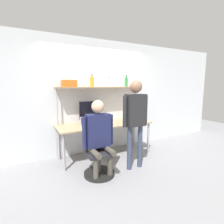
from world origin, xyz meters
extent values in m
plane|color=gray|center=(0.00, 0.00, 0.00)|extent=(12.00, 12.00, 0.00)
cube|color=silver|center=(0.00, 0.83, 1.35)|extent=(8.00, 0.06, 2.70)
cube|color=tan|center=(0.00, 0.41, 0.75)|extent=(2.14, 0.78, 0.03)
cylinder|color=#A5A5AA|center=(-1.01, 0.08, 0.37)|extent=(0.05, 0.05, 0.74)
cylinder|color=#A5A5AA|center=(1.01, 0.08, 0.37)|extent=(0.05, 0.05, 0.74)
cylinder|color=#A5A5AA|center=(-1.01, 0.74, 0.37)|extent=(0.05, 0.05, 0.74)
cylinder|color=#A5A5AA|center=(1.01, 0.74, 0.37)|extent=(0.05, 0.05, 0.74)
cube|color=#997A56|center=(0.00, 0.65, 1.58)|extent=(2.03, 0.28, 0.02)
cylinder|color=#B2B2B7|center=(-1.00, 0.65, 0.80)|extent=(0.04, 0.04, 1.59)
cylinder|color=#B2B2B7|center=(1.00, 0.65, 0.80)|extent=(0.04, 0.04, 1.59)
cylinder|color=#333338|center=(-0.27, 0.62, 0.77)|extent=(0.24, 0.24, 0.01)
cylinder|color=#333338|center=(-0.27, 0.62, 0.82)|extent=(0.06, 0.06, 0.09)
cube|color=#333338|center=(-0.27, 0.63, 1.06)|extent=(0.51, 0.01, 0.42)
cube|color=black|center=(-0.27, 0.62, 1.06)|extent=(0.48, 0.02, 0.39)
cube|color=#BCBCC1|center=(-0.45, 0.21, 0.77)|extent=(0.31, 0.20, 0.01)
cube|color=black|center=(-0.45, 0.19, 0.78)|extent=(0.26, 0.11, 0.00)
cube|color=#BCBCC1|center=(-0.45, 0.29, 0.88)|extent=(0.31, 0.06, 0.20)
cube|color=black|center=(-0.45, 0.28, 0.87)|extent=(0.27, 0.04, 0.18)
cube|color=black|center=(-0.19, 0.23, 0.77)|extent=(0.07, 0.15, 0.01)
cube|color=black|center=(-0.19, 0.23, 0.78)|extent=(0.06, 0.13, 0.00)
cylinder|color=black|center=(-0.48, -0.38, 0.03)|extent=(0.56, 0.56, 0.06)
cylinder|color=#4C4C51|center=(-0.48, -0.38, 0.23)|extent=(0.06, 0.06, 0.34)
cube|color=#26262B|center=(-0.48, -0.38, 0.43)|extent=(0.48, 0.48, 0.05)
cube|color=#26262B|center=(-0.47, -0.17, 0.68)|extent=(0.42, 0.06, 0.45)
cylinder|color=#4C473D|center=(-0.62, -0.55, 0.23)|extent=(0.09, 0.09, 0.45)
cylinder|color=#4C473D|center=(-0.35, -0.55, 0.23)|extent=(0.09, 0.09, 0.45)
cylinder|color=#4C473D|center=(-0.62, -0.52, 0.50)|extent=(0.10, 0.38, 0.10)
cylinder|color=#4C473D|center=(-0.35, -0.52, 0.50)|extent=(0.10, 0.38, 0.10)
cube|color=#1E234C|center=(-0.48, -0.35, 0.84)|extent=(0.42, 0.20, 0.59)
cylinder|color=#1E234C|center=(-0.74, -0.35, 0.82)|extent=(0.08, 0.08, 0.56)
cylinder|color=#1E234C|center=(-0.23, -0.35, 0.82)|extent=(0.08, 0.08, 0.56)
sphere|color=#D8AD8C|center=(-0.48, -0.35, 1.26)|extent=(0.22, 0.22, 0.22)
cylinder|color=#38425B|center=(0.13, -0.44, 0.43)|extent=(0.09, 0.09, 0.86)
cylinder|color=#38425B|center=(0.38, -0.44, 0.43)|extent=(0.09, 0.09, 0.86)
cube|color=#262628|center=(0.25, -0.44, 1.16)|extent=(0.38, 0.20, 0.61)
cylinder|color=#262628|center=(0.02, -0.44, 1.15)|extent=(0.08, 0.08, 0.58)
cylinder|color=#262628|center=(0.49, -0.44, 1.15)|extent=(0.08, 0.08, 0.58)
sphere|color=#8C664C|center=(0.25, -0.44, 1.60)|extent=(0.23, 0.23, 0.23)
cylinder|color=gold|center=(-0.20, 0.65, 1.70)|extent=(0.09, 0.09, 0.22)
cylinder|color=gold|center=(-0.20, 0.65, 1.83)|extent=(0.04, 0.04, 0.04)
cylinder|color=black|center=(-0.20, 0.65, 1.86)|extent=(0.04, 0.04, 0.01)
cylinder|color=#2D8C3F|center=(0.72, 0.65, 1.70)|extent=(0.07, 0.07, 0.23)
cylinder|color=#2D8C3F|center=(0.72, 0.65, 1.84)|extent=(0.03, 0.03, 0.04)
cylinder|color=black|center=(0.72, 0.65, 1.87)|extent=(0.04, 0.04, 0.01)
cylinder|color=silver|center=(0.24, 0.65, 1.68)|extent=(0.06, 0.06, 0.18)
cylinder|color=silver|center=(0.24, 0.65, 1.79)|extent=(0.03, 0.03, 0.03)
cylinder|color=black|center=(0.24, 0.65, 1.81)|extent=(0.03, 0.03, 0.01)
cube|color=#D1661E|center=(-0.72, 0.65, 1.66)|extent=(0.30, 0.23, 0.15)
camera|label=1|loc=(-1.66, -3.13, 1.63)|focal=28.00mm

